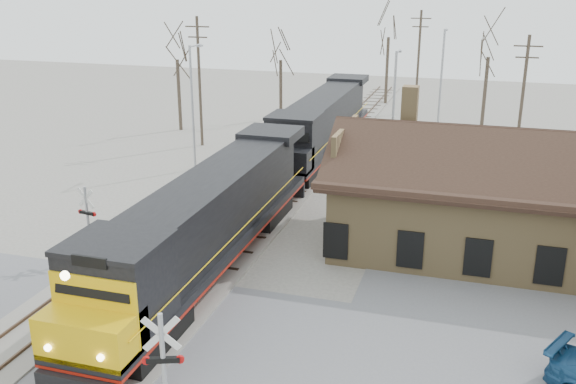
% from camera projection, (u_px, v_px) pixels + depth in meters
% --- Properties ---
extents(ground, '(140.00, 140.00, 0.00)m').
position_uv_depth(ground, '(152.00, 332.00, 25.07)').
color(ground, '#A29D92').
rests_on(ground, ground).
extents(road, '(60.00, 9.00, 0.03)m').
position_uv_depth(road, '(152.00, 332.00, 25.07)').
color(road, slate).
rests_on(road, ground).
extents(track_main, '(3.40, 90.00, 0.24)m').
position_uv_depth(track_main, '(272.00, 206.00, 38.65)').
color(track_main, '#A29D92').
rests_on(track_main, ground).
extents(track_siding, '(3.40, 90.00, 0.24)m').
position_uv_depth(track_siding, '(204.00, 198.00, 39.89)').
color(track_siding, '#A29D92').
rests_on(track_siding, ground).
extents(depot, '(15.20, 9.31, 7.90)m').
position_uv_depth(depot, '(482.00, 205.00, 31.88)').
color(depot, '#987C4E').
rests_on(depot, ground).
extents(locomotive_lead, '(3.20, 21.45, 4.77)m').
position_uv_depth(locomotive_lead, '(204.00, 226.00, 28.97)').
color(locomotive_lead, black).
rests_on(locomotive_lead, ground).
extents(locomotive_trailing, '(3.20, 21.45, 4.51)m').
position_uv_depth(locomotive_trailing, '(321.00, 125.00, 48.66)').
color(locomotive_trailing, black).
rests_on(locomotive_trailing, ground).
extents(crossbuck_near, '(1.17, 0.50, 4.27)m').
position_uv_depth(crossbuck_near, '(165.00, 383.00, 18.61)').
color(crossbuck_near, '#A5A8AD').
rests_on(crossbuck_near, ground).
extents(crossbuck_far, '(1.07, 0.28, 3.78)m').
position_uv_depth(crossbuck_far, '(89.00, 226.00, 30.87)').
color(crossbuck_far, '#A5A8AD').
rests_on(crossbuck_far, ground).
extents(streetlight_a, '(0.25, 2.04, 8.76)m').
position_uv_depth(streetlight_a, '(193.00, 101.00, 44.67)').
color(streetlight_a, '#A5A8AD').
rests_on(streetlight_a, ground).
extents(streetlight_b, '(0.25, 2.04, 8.37)m').
position_uv_depth(streetlight_b, '(394.00, 104.00, 44.74)').
color(streetlight_b, '#A5A8AD').
rests_on(streetlight_b, ground).
extents(streetlight_c, '(0.25, 2.04, 9.19)m').
position_uv_depth(streetlight_c, '(441.00, 80.00, 52.50)').
color(streetlight_c, '#A5A8AD').
rests_on(streetlight_c, ground).
extents(utility_pole_a, '(2.00, 0.24, 10.28)m').
position_uv_depth(utility_pole_a, '(199.00, 80.00, 51.03)').
color(utility_pole_a, '#382D23').
rests_on(utility_pole_a, ground).
extents(utility_pole_b, '(2.00, 0.24, 10.06)m').
position_uv_depth(utility_pole_b, '(418.00, 60.00, 64.13)').
color(utility_pole_b, '#382D23').
rests_on(utility_pole_b, ground).
extents(utility_pole_c, '(2.00, 0.24, 9.26)m').
position_uv_depth(utility_pole_c, '(523.00, 96.00, 46.85)').
color(utility_pole_c, '#382D23').
rests_on(utility_pole_c, ground).
extents(tree_a, '(4.18, 4.18, 10.25)m').
position_uv_depth(tree_a, '(177.00, 48.00, 55.68)').
color(tree_a, '#382D23').
rests_on(tree_a, ground).
extents(tree_b, '(3.74, 3.74, 9.17)m').
position_uv_depth(tree_b, '(281.00, 50.00, 60.64)').
color(tree_b, '#382D23').
rests_on(tree_b, ground).
extents(tree_c, '(4.74, 4.74, 11.61)m').
position_uv_depth(tree_c, '(389.00, 26.00, 66.91)').
color(tree_c, '#382D23').
rests_on(tree_c, ground).
extents(tree_d, '(4.30, 4.30, 10.53)m').
position_uv_depth(tree_d, '(490.00, 45.00, 55.99)').
color(tree_d, '#382D23').
rests_on(tree_d, ground).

